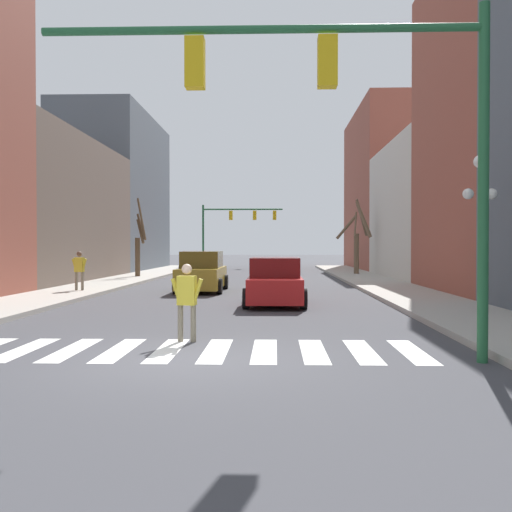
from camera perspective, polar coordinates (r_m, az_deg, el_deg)
name	(u,v)px	position (r m, az deg, el deg)	size (l,w,h in m)	color
ground_plane	(184,360)	(10.38, -6.85, -9.82)	(240.00, 240.00, 0.00)	#424247
building_row_left	(18,173)	(31.87, -21.74, 7.38)	(6.00, 50.36, 12.67)	#515B66
building_row_right	(467,163)	(31.87, 19.47, 8.39)	(6.00, 53.04, 13.50)	#515B66
crosswalk_stripes	(192,350)	(11.29, -6.12, -8.92)	(8.55, 2.60, 0.01)	white
traffic_signal_near	(349,100)	(10.39, 8.80, 14.45)	(7.47, 0.28, 5.96)	#236038
traffic_signal_far	(234,221)	(54.36, -2.12, 3.38)	(7.31, 0.28, 5.66)	#236038
street_lamp_right_corner	(480,201)	(17.68, 20.54, 4.96)	(0.95, 0.36, 4.30)	black
car_parked_left_far	(202,273)	(25.59, -5.16, -1.60)	(1.97, 4.72, 1.71)	#A38423
car_parked_right_mid	(196,263)	(43.11, -5.70, -0.64)	(2.04, 4.43, 1.57)	red
car_parked_right_near	(275,283)	(19.66, 1.81, -2.56)	(1.98, 4.20, 1.56)	red
pedestrian_on_right_sidewalk	(187,296)	(12.18, -6.60, -3.79)	(0.68, 0.26, 1.58)	#7A705B
pedestrian_near_right_corner	(79,267)	(25.18, -16.48, -1.04)	(0.68, 0.27, 1.57)	#7A705B
street_tree_right_near	(139,245)	(35.91, -11.10, 1.01)	(0.94, 1.39, 4.63)	brown
street_tree_left_mid	(358,237)	(39.08, 9.65, 1.79)	(2.27, 2.16, 4.83)	brown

